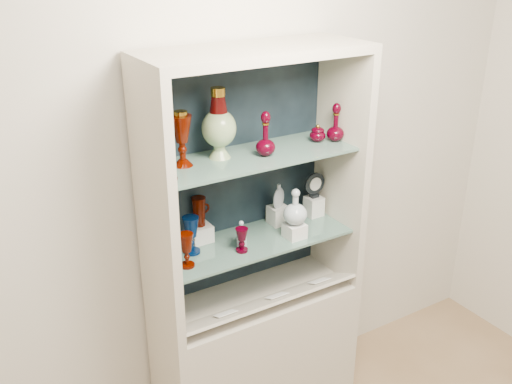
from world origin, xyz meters
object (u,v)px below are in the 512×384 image
enamel_urn (219,123)px  cameo_medallion (315,185)px  lidded_bowl (318,133)px  flat_flask (279,195)px  pedestal_lamp_left (164,147)px  ruby_goblet_small (242,240)px  cobalt_goblet (191,235)px  ruby_decanter_b (336,121)px  ruby_pitcher (199,212)px  ruby_goblet_tall (187,250)px  clear_square_bottle (241,233)px  pedestal_lamp_right (182,139)px  clear_round_decanter (295,208)px  ruby_decanter_a (266,131)px

enamel_urn → cameo_medallion: 0.67m
lidded_bowl → flat_flask: bearing=155.2°
pedestal_lamp_left → ruby_goblet_small: 0.60m
cobalt_goblet → ruby_goblet_small: (0.20, -0.11, -0.03)m
ruby_decanter_b → cobalt_goblet: bearing=174.9°
lidded_bowl → ruby_pitcher: bearing=169.0°
ruby_goblet_tall → cameo_medallion: cameo_medallion is taller
ruby_pitcher → lidded_bowl: bearing=-19.1°
ruby_pitcher → clear_square_bottle: size_ratio=1.12×
ruby_decanter_b → cameo_medallion: bearing=108.8°
ruby_goblet_tall → ruby_goblet_small: (0.27, -0.01, -0.02)m
pedestal_lamp_right → lidded_bowl: (0.67, -0.03, -0.07)m
enamel_urn → ruby_goblet_tall: (-0.23, -0.11, -0.50)m
pedestal_lamp_right → ruby_goblet_tall: bearing=-116.1°
ruby_goblet_tall → clear_round_decanter: clear_round_decanter is taller
clear_round_decanter → clear_square_bottle: bearing=166.7°
ruby_goblet_small → clear_round_decanter: size_ratio=0.68×
ruby_pitcher → ruby_decanter_a: bearing=-37.9°
pedestal_lamp_right → clear_round_decanter: (0.50, -0.12, -0.38)m
ruby_decanter_b → pedestal_lamp_left: bearing=-178.1°
ruby_goblet_small → lidded_bowl: bearing=9.5°
ruby_goblet_tall → clear_round_decanter: (0.55, -0.02, 0.08)m
ruby_decanter_a → ruby_decanter_b: ruby_decanter_a is taller
ruby_decanter_a → lidded_bowl: (0.31, 0.04, -0.07)m
pedestal_lamp_left → clear_round_decanter: bearing=-2.0°
pedestal_lamp_right → ruby_goblet_tall: size_ratio=1.49×
ruby_goblet_tall → ruby_pitcher: (0.15, 0.18, 0.07)m
pedestal_lamp_left → ruby_pitcher: 0.49m
pedestal_lamp_left → ruby_goblet_tall: bearing=-2.6°
cobalt_goblet → ruby_goblet_small: 0.23m
pedestal_lamp_right → lidded_bowl: bearing=-2.9°
cobalt_goblet → clear_square_bottle: cobalt_goblet is taller
pedestal_lamp_right → clear_round_decanter: bearing=-13.8°
pedestal_lamp_left → ruby_decanter_a: bearing=3.3°
pedestal_lamp_left → flat_flask: pedestal_lamp_left is taller
ruby_goblet_tall → ruby_goblet_small: size_ratio=1.37×
lidded_bowl → flat_flask: size_ratio=0.69×
enamel_urn → ruby_pitcher: bearing=138.5°
ruby_goblet_tall → clear_square_bottle: ruby_goblet_tall is taller
ruby_decanter_a → cobalt_goblet: bearing=169.1°
ruby_decanter_a → lidded_bowl: size_ratio=2.63×
ruby_goblet_tall → ruby_pitcher: ruby_pitcher is taller
pedestal_lamp_right → ruby_decanter_a: 0.37m
ruby_goblet_small → enamel_urn: bearing=107.7°
ruby_decanter_b → ruby_pitcher: ruby_decanter_b is taller
ruby_decanter_a → lidded_bowl: ruby_decanter_a is taller
pedestal_lamp_left → ruby_decanter_b: pedestal_lamp_left is taller
pedestal_lamp_left → ruby_goblet_small: (0.34, -0.01, -0.49)m
ruby_decanter_a → cobalt_goblet: size_ratio=1.26×
pedestal_lamp_right → clear_square_bottle: (0.24, -0.06, -0.47)m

